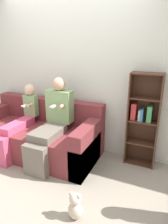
{
  "coord_description": "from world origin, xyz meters",
  "views": [
    {
      "loc": [
        1.55,
        -1.9,
        1.76
      ],
      "look_at": [
        0.42,
        0.63,
        0.81
      ],
      "focal_mm": 32.0,
      "sensor_mm": 36.0,
      "label": 1
    }
  ],
  "objects_px": {
    "bookshelf": "(143,119)",
    "couch": "(39,135)",
    "adult_seated": "(52,121)",
    "teddy_bear": "(75,207)",
    "child_seated": "(19,121)"
  },
  "relations": [
    {
      "from": "child_seated",
      "to": "bookshelf",
      "type": "relative_size",
      "value": 0.8
    },
    {
      "from": "teddy_bear",
      "to": "couch",
      "type": "bearing_deg",
      "value": 139.92
    },
    {
      "from": "adult_seated",
      "to": "teddy_bear",
      "type": "relative_size",
      "value": 3.9
    },
    {
      "from": "child_seated",
      "to": "couch",
      "type": "bearing_deg",
      "value": 32.37
    },
    {
      "from": "couch",
      "to": "teddy_bear",
      "type": "height_order",
      "value": "couch"
    },
    {
      "from": "couch",
      "to": "bookshelf",
      "type": "relative_size",
      "value": 1.47
    },
    {
      "from": "bookshelf",
      "to": "couch",
      "type": "bearing_deg",
      "value": -166.65
    },
    {
      "from": "adult_seated",
      "to": "child_seated",
      "type": "bearing_deg",
      "value": -175.63
    },
    {
      "from": "adult_seated",
      "to": "teddy_bear",
      "type": "distance_m",
      "value": 1.31
    },
    {
      "from": "couch",
      "to": "child_seated",
      "type": "distance_m",
      "value": 0.4
    },
    {
      "from": "child_seated",
      "to": "teddy_bear",
      "type": "distance_m",
      "value": 1.71
    },
    {
      "from": "bookshelf",
      "to": "child_seated",
      "type": "bearing_deg",
      "value": -163.86
    },
    {
      "from": "child_seated",
      "to": "bookshelf",
      "type": "distance_m",
      "value": 1.94
    },
    {
      "from": "adult_seated",
      "to": "couch",
      "type": "bearing_deg",
      "value": 163.17
    },
    {
      "from": "bookshelf",
      "to": "teddy_bear",
      "type": "relative_size",
      "value": 4.24
    }
  ]
}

